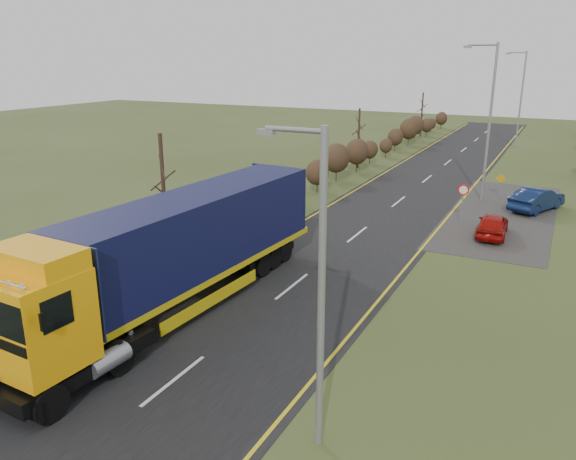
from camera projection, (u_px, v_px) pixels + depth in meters
The scene contains 13 objects.
ground at pixel (243, 326), 20.21m from camera, with size 160.00×160.00×0.00m, color #35411C.
road at pixel (344, 245), 28.74m from camera, with size 8.00×120.00×0.02m, color black.
layby at pixel (502, 214), 34.48m from camera, with size 6.00×18.00×0.02m, color #2D2A28.
lane_markings at pixel (342, 247), 28.47m from camera, with size 7.52×116.00×0.01m.
hedgerow at pixel (222, 211), 29.03m from camera, with size 2.24×102.04×6.05m.
lorry at pixel (178, 248), 20.77m from camera, with size 3.38×15.90×4.40m.
car_red_hatchback at pixel (492, 225), 30.00m from camera, with size 1.50×3.72×1.27m, color #970B07.
car_blue_sedan at pixel (537, 199), 34.97m from camera, with size 1.55×4.45×1.47m, color #0A1739.
streetlight_near at pixel (318, 283), 12.87m from camera, with size 1.69×0.18×7.91m.
streetlight_mid at pixel (488, 116), 36.05m from camera, with size 2.14×0.20×10.11m.
streetlight_far at pixel (520, 95), 57.43m from camera, with size 2.06×0.19×9.74m.
speed_sign at pixel (463, 196), 32.06m from camera, with size 0.64×0.10×2.31m.
warning_board at pixel (500, 183), 38.25m from camera, with size 0.62×0.11×1.63m.
Camera 1 is at (9.64, -15.59, 9.32)m, focal length 35.00 mm.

